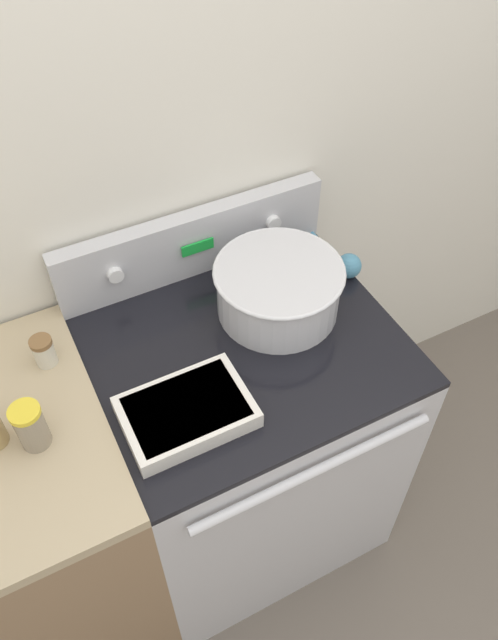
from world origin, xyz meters
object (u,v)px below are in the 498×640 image
(mixing_bowl, at_px, (278,287))
(casserole_dish, at_px, (187,411))
(spice_jar_yellow_cap, at_px, (31,426))
(ladle, at_px, (345,263))
(spice_jar_brown_cap, at_px, (44,351))

(mixing_bowl, bearing_deg, casserole_dish, -149.41)
(casserole_dish, height_order, spice_jar_yellow_cap, spice_jar_yellow_cap)
(ladle, relative_size, spice_jar_yellow_cap, 2.59)
(casserole_dish, xyz_separation_m, ladle, (0.58, 0.24, 0.00))
(casserole_dish, bearing_deg, ladle, 23.04)
(mixing_bowl, distance_m, spice_jar_yellow_cap, 0.67)
(mixing_bowl, relative_size, ladle, 1.09)
(spice_jar_brown_cap, bearing_deg, mixing_bowl, -8.66)
(spice_jar_brown_cap, bearing_deg, casserole_dish, -50.88)
(casserole_dish, bearing_deg, spice_jar_yellow_cap, 164.72)
(spice_jar_brown_cap, relative_size, spice_jar_yellow_cap, 0.68)
(mixing_bowl, bearing_deg, spice_jar_yellow_cap, -169.90)
(spice_jar_brown_cap, bearing_deg, spice_jar_yellow_cap, -110.57)
(spice_jar_brown_cap, bearing_deg, ladle, -3.25)
(casserole_dish, relative_size, spice_jar_yellow_cap, 2.43)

